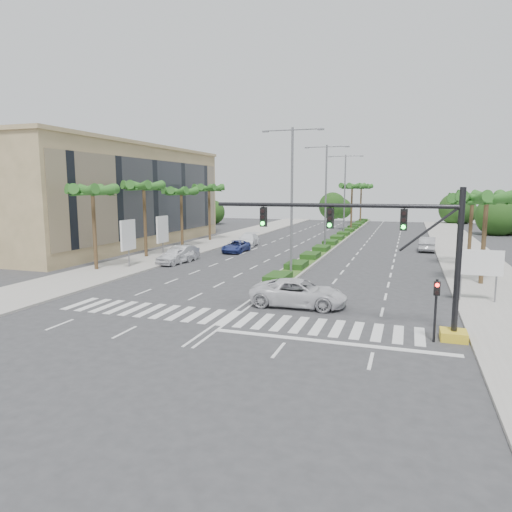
{
  "coord_description": "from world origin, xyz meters",
  "views": [
    {
      "loc": [
        9.24,
        -22.75,
        7.14
      ],
      "look_at": [
        0.38,
        3.61,
        3.0
      ],
      "focal_mm": 32.0,
      "sensor_mm": 36.0,
      "label": 1
    }
  ],
  "objects_px": {
    "car_parked_d": "(248,240)",
    "car_crossing": "(299,293)",
    "car_right": "(427,244)",
    "car_parked_a": "(175,256)",
    "car_parked_b": "(181,254)",
    "car_parked_c": "(236,246)"
  },
  "relations": [
    {
      "from": "car_parked_d",
      "to": "car_crossing",
      "type": "distance_m",
      "value": 29.39
    },
    {
      "from": "car_parked_b",
      "to": "car_parked_d",
      "type": "height_order",
      "value": "car_parked_b"
    },
    {
      "from": "car_parked_b",
      "to": "car_parked_d",
      "type": "xyz_separation_m",
      "value": [
        2.13,
        13.64,
        -0.01
      ]
    },
    {
      "from": "car_parked_b",
      "to": "car_right",
      "type": "height_order",
      "value": "car_right"
    },
    {
      "from": "car_parked_a",
      "to": "car_parked_d",
      "type": "relative_size",
      "value": 0.84
    },
    {
      "from": "car_parked_c",
      "to": "car_parked_d",
      "type": "xyz_separation_m",
      "value": [
        -0.58,
        5.62,
        0.12
      ]
    },
    {
      "from": "car_parked_d",
      "to": "car_crossing",
      "type": "xyz_separation_m",
      "value": [
        12.72,
        -26.49,
        0.03
      ]
    },
    {
      "from": "car_parked_b",
      "to": "car_parked_d",
      "type": "distance_m",
      "value": 13.81
    },
    {
      "from": "car_parked_a",
      "to": "car_parked_c",
      "type": "distance_m",
      "value": 9.53
    },
    {
      "from": "car_parked_a",
      "to": "car_parked_d",
      "type": "xyz_separation_m",
      "value": [
        2.13,
        14.76,
        0.01
      ]
    },
    {
      "from": "car_crossing",
      "to": "car_parked_c",
      "type": "bearing_deg",
      "value": 28.02
    },
    {
      "from": "car_crossing",
      "to": "car_right",
      "type": "relative_size",
      "value": 1.18
    },
    {
      "from": "car_right",
      "to": "car_crossing",
      "type": "bearing_deg",
      "value": 76.28
    },
    {
      "from": "car_parked_c",
      "to": "car_crossing",
      "type": "bearing_deg",
      "value": -61.44
    },
    {
      "from": "car_parked_a",
      "to": "car_crossing",
      "type": "xyz_separation_m",
      "value": [
        14.85,
        -11.73,
        0.04
      ]
    },
    {
      "from": "car_crossing",
      "to": "car_right",
      "type": "bearing_deg",
      "value": -18.17
    },
    {
      "from": "car_right",
      "to": "car_parked_d",
      "type": "bearing_deg",
      "value": 8.77
    },
    {
      "from": "car_parked_a",
      "to": "car_crossing",
      "type": "relative_size",
      "value": 0.77
    },
    {
      "from": "car_parked_a",
      "to": "car_parked_c",
      "type": "height_order",
      "value": "car_parked_a"
    },
    {
      "from": "car_parked_a",
      "to": "car_right",
      "type": "relative_size",
      "value": 0.92
    },
    {
      "from": "car_parked_d",
      "to": "car_right",
      "type": "distance_m",
      "value": 21.14
    },
    {
      "from": "car_parked_c",
      "to": "car_crossing",
      "type": "height_order",
      "value": "car_crossing"
    }
  ]
}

